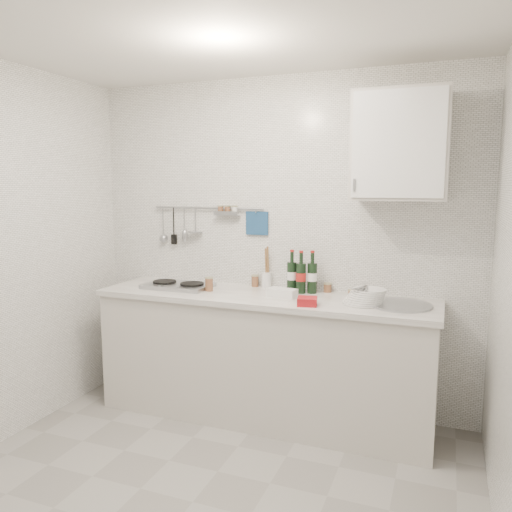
% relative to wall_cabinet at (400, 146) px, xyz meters
% --- Properties ---
extents(floor, '(3.00, 3.00, 0.00)m').
position_rel_wall_cabinet_xyz_m(floor, '(-0.90, -1.22, -1.95)').
color(floor, gray).
rests_on(floor, ground).
extents(ceiling, '(3.00, 3.00, 0.00)m').
position_rel_wall_cabinet_xyz_m(ceiling, '(-0.90, -1.22, 0.55)').
color(ceiling, silver).
rests_on(ceiling, back_wall).
extents(back_wall, '(3.00, 0.02, 2.50)m').
position_rel_wall_cabinet_xyz_m(back_wall, '(-0.90, 0.18, -0.70)').
color(back_wall, silver).
rests_on(back_wall, floor).
extents(counter, '(2.44, 0.64, 0.96)m').
position_rel_wall_cabinet_xyz_m(counter, '(-0.89, -0.12, -1.52)').
color(counter, beige).
rests_on(counter, floor).
extents(wall_rail, '(0.98, 0.09, 0.34)m').
position_rel_wall_cabinet_xyz_m(wall_rail, '(-1.50, 0.15, -0.52)').
color(wall_rail, '#93969B').
rests_on(wall_rail, back_wall).
extents(wall_cabinet, '(0.60, 0.38, 0.70)m').
position_rel_wall_cabinet_xyz_m(wall_cabinet, '(0.00, 0.00, 0.00)').
color(wall_cabinet, beige).
rests_on(wall_cabinet, back_wall).
extents(plate_stack_hob, '(0.31, 0.31, 0.02)m').
position_rel_wall_cabinet_xyz_m(plate_stack_hob, '(-1.72, -0.09, -1.02)').
color(plate_stack_hob, '#444C9B').
rests_on(plate_stack_hob, counter).
extents(plate_stack_sink, '(0.28, 0.27, 0.11)m').
position_rel_wall_cabinet_xyz_m(plate_stack_sink, '(-0.17, -0.14, -0.98)').
color(plate_stack_sink, white).
rests_on(plate_stack_sink, counter).
extents(wine_bottles, '(0.23, 0.10, 0.31)m').
position_rel_wall_cabinet_xyz_m(wine_bottles, '(-0.66, 0.04, -0.87)').
color(wine_bottles, black).
rests_on(wine_bottles, counter).
extents(butter_dish, '(0.21, 0.13, 0.06)m').
position_rel_wall_cabinet_xyz_m(butter_dish, '(-0.75, -0.15, -1.00)').
color(butter_dish, white).
rests_on(butter_dish, counter).
extents(strawberry_punnet, '(0.15, 0.15, 0.05)m').
position_rel_wall_cabinet_xyz_m(strawberry_punnet, '(-0.52, -0.32, -1.00)').
color(strawberry_punnet, red).
rests_on(strawberry_punnet, counter).
extents(utensil_crock, '(0.08, 0.08, 0.32)m').
position_rel_wall_cabinet_xyz_m(utensil_crock, '(-0.97, 0.13, -0.95)').
color(utensil_crock, white).
rests_on(utensil_crock, counter).
extents(jar_a, '(0.06, 0.06, 0.09)m').
position_rel_wall_cabinet_xyz_m(jar_a, '(-1.06, 0.13, -0.98)').
color(jar_a, brown).
rests_on(jar_a, counter).
extents(jar_b, '(0.06, 0.06, 0.07)m').
position_rel_wall_cabinet_xyz_m(jar_b, '(-0.49, 0.13, -0.99)').
color(jar_b, brown).
rests_on(jar_b, counter).
extents(jar_c, '(0.06, 0.06, 0.07)m').
position_rel_wall_cabinet_xyz_m(jar_c, '(-0.28, -0.04, -1.00)').
color(jar_c, brown).
rests_on(jar_c, counter).
extents(jar_d, '(0.06, 0.06, 0.10)m').
position_rel_wall_cabinet_xyz_m(jar_d, '(-1.32, -0.15, -0.98)').
color(jar_d, brown).
rests_on(jar_d, counter).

